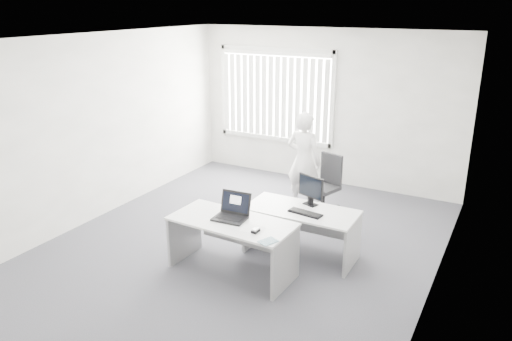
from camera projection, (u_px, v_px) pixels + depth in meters
The scene contains 18 objects.
ground at pixel (244, 244), 6.97m from camera, with size 6.00×6.00×0.00m, color #585860.
wall_back at pixel (326, 108), 9.01m from camera, with size 5.00×0.02×2.80m, color white.
wall_front at pixel (59, 239), 4.02m from camera, with size 5.00×0.02×2.80m, color white.
wall_left at pixel (102, 127), 7.64m from camera, with size 0.02×6.00×2.80m, color white.
wall_right at pixel (444, 179), 5.39m from camera, with size 0.02×6.00×2.80m, color white.
ceiling at pixel (242, 38), 6.07m from camera, with size 5.00×6.00×0.02m, color white.
window at pixel (275, 95), 9.38m from camera, with size 2.32×0.06×1.76m, color silver.
blinds at pixel (274, 97), 9.34m from camera, with size 2.20×0.10×1.50m, color white, non-canonical shape.
desk_near at pixel (232, 235), 6.11m from camera, with size 1.56×0.78×0.70m.
desk_far at pixel (301, 222), 6.53m from camera, with size 1.45×0.69×0.66m.
office_chair at pixel (325, 194), 7.98m from camera, with size 0.66×0.66×0.94m.
person at pixel (304, 161), 7.96m from camera, with size 0.59×0.39×1.61m, color white.
laptop at pixel (229, 208), 6.03m from camera, with size 0.40×0.35×0.31m, color black, non-canonical shape.
paper_sheet at pixel (253, 229), 5.82m from camera, with size 0.27×0.19×0.00m, color white.
mouse at pixel (256, 230), 5.73m from camera, with size 0.06×0.11×0.05m, color silver, non-canonical shape.
booklet at pixel (268, 241), 5.51m from camera, with size 0.14×0.20×0.01m, color silver.
keyboard at pixel (305, 213), 6.34m from camera, with size 0.45×0.15×0.02m, color black.
monitor at pixel (311, 190), 6.56m from camera, with size 0.41×0.12×0.41m, color black, non-canonical shape.
Camera 1 is at (3.13, -5.43, 3.22)m, focal length 35.00 mm.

